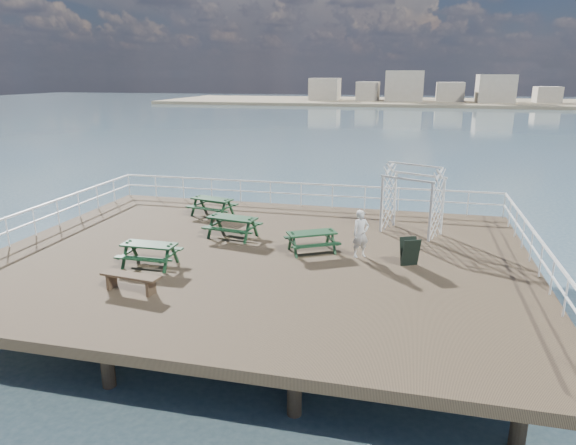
# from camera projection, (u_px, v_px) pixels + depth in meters

# --- Properties ---
(ground) EXTENTS (18.00, 14.00, 0.30)m
(ground) POSITION_uv_depth(u_px,v_px,m) (259.00, 258.00, 17.58)
(ground) COLOR brown
(ground) RESTS_ON ground
(sea_backdrop) EXTENTS (300.00, 300.00, 9.20)m
(sea_backdrop) POSITION_uv_depth(u_px,v_px,m) (443.00, 98.00, 140.07)
(sea_backdrop) COLOR #425F70
(sea_backdrop) RESTS_ON ground
(railing) EXTENTS (17.77, 13.76, 1.10)m
(railing) POSITION_uv_depth(u_px,v_px,m) (276.00, 210.00, 19.71)
(railing) COLOR white
(railing) RESTS_ON ground
(picnic_table_a) EXTENTS (2.07, 1.82, 0.87)m
(picnic_table_a) POSITION_uv_depth(u_px,v_px,m) (212.00, 203.00, 22.13)
(picnic_table_a) COLOR #14391F
(picnic_table_a) RESTS_ON ground
(picnic_table_b) EXTENTS (2.05, 1.76, 0.89)m
(picnic_table_b) POSITION_uv_depth(u_px,v_px,m) (232.00, 223.00, 19.16)
(picnic_table_b) COLOR #14391F
(picnic_table_b) RESTS_ON ground
(picnic_table_c) EXTENTS (2.10, 1.97, 0.81)m
(picnic_table_c) POSITION_uv_depth(u_px,v_px,m) (312.00, 237.00, 17.59)
(picnic_table_c) COLOR #14391F
(picnic_table_c) RESTS_ON ground
(picnic_table_d) EXTENTS (1.73, 1.39, 0.84)m
(picnic_table_d) POSITION_uv_depth(u_px,v_px,m) (149.00, 250.00, 16.31)
(picnic_table_d) COLOR #14391F
(picnic_table_d) RESTS_ON ground
(flat_bench_far) EXTENTS (1.80, 0.62, 0.51)m
(flat_bench_far) POSITION_uv_depth(u_px,v_px,m) (130.00, 279.00, 14.39)
(flat_bench_far) COLOR brown
(flat_bench_far) RESTS_ON ground
(trellis_arbor) EXTENTS (2.45, 1.96, 2.69)m
(trellis_arbor) POSITION_uv_depth(u_px,v_px,m) (412.00, 203.00, 19.50)
(trellis_arbor) COLOR white
(trellis_arbor) RESTS_ON ground
(sandwich_board) EXTENTS (0.69, 0.62, 0.93)m
(sandwich_board) POSITION_uv_depth(u_px,v_px,m) (410.00, 252.00, 16.35)
(sandwich_board) COLOR black
(sandwich_board) RESTS_ON ground
(person) EXTENTS (0.70, 0.64, 1.61)m
(person) POSITION_uv_depth(u_px,v_px,m) (361.00, 234.00, 17.03)
(person) COLOR silver
(person) RESTS_ON ground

